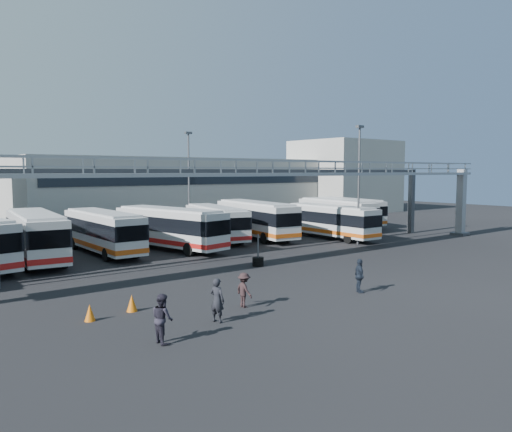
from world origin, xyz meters
TOP-DOWN VIEW (x-y plane):
  - ground at (0.00, 0.00)m, footprint 140.00×140.00m
  - gantry at (0.00, 5.87)m, footprint 51.40×5.15m
  - warehouse at (12.00, 38.00)m, footprint 42.00×14.00m
  - building_right at (38.00, 32.00)m, footprint 14.00×12.00m
  - light_pole_mid at (12.00, 7.00)m, footprint 0.70×0.35m
  - light_pole_back at (4.00, 22.00)m, footprint 0.70×0.35m
  - bus_2 at (-12.18, 15.49)m, footprint 3.82×11.58m
  - bus_3 at (-7.24, 15.75)m, footprint 2.50×10.75m
  - bus_4 at (-2.27, 14.37)m, footprint 4.77×11.41m
  - bus_5 at (3.63, 16.60)m, footprint 4.47×10.61m
  - bus_6 at (7.42, 15.53)m, footprint 4.22×11.65m
  - bus_7 at (12.93, 11.13)m, footprint 2.74×10.40m
  - bus_8 at (18.63, 15.72)m, footprint 4.10×11.09m
  - bus_9 at (22.72, 17.56)m, footprint 4.36×10.72m
  - pedestrian_a at (-9.98, -4.22)m, footprint 0.65×0.80m
  - pedestrian_b at (-12.96, -5.08)m, footprint 0.72×0.91m
  - pedestrian_c at (-7.70, -3.04)m, footprint 0.63×1.07m
  - pedestrian_d at (-1.28, -4.49)m, footprint 0.88×1.12m
  - cone_left at (-12.13, -0.48)m, footprint 0.52×0.52m
  - cone_right at (-14.15, -0.76)m, footprint 0.55×0.55m
  - tire_stack at (-0.96, 4.50)m, footprint 0.75×0.75m

SIDE VIEW (x-z plane):
  - ground at x=0.00m, z-range 0.00..0.00m
  - cone_right at x=-14.15m, z-range 0.00..0.72m
  - tire_stack at x=-0.96m, z-range -0.71..1.44m
  - cone_left at x=-12.13m, z-range 0.00..0.76m
  - pedestrian_c at x=-7.70m, z-range 0.00..1.63m
  - pedestrian_d at x=-1.28m, z-range 0.00..1.78m
  - pedestrian_b at x=-12.96m, z-range 0.00..1.85m
  - pedestrian_a at x=-9.98m, z-range 0.00..1.88m
  - bus_7 at x=12.93m, z-range 0.17..3.30m
  - bus_5 at x=3.63m, z-range 0.17..3.31m
  - bus_9 at x=22.72m, z-range 0.17..3.34m
  - bus_3 at x=-7.24m, z-range 0.17..3.44m
  - bus_8 at x=18.63m, z-range 0.18..3.47m
  - bus_4 at x=-2.27m, z-range 0.18..3.56m
  - bus_2 at x=-12.18m, z-range 0.18..3.64m
  - bus_6 at x=7.42m, z-range 0.18..3.65m
  - warehouse at x=12.00m, z-range 0.00..8.00m
  - building_right at x=38.00m, z-range 0.00..11.00m
  - gantry at x=0.00m, z-range 1.96..9.06m
  - light_pole_mid at x=12.00m, z-range 0.62..10.83m
  - light_pole_back at x=4.00m, z-range 0.62..10.83m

